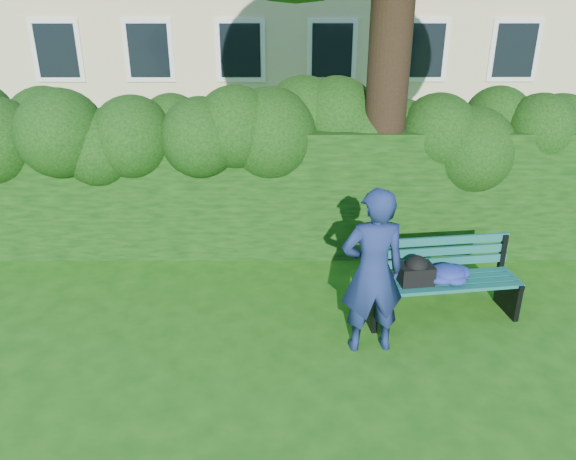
{
  "coord_description": "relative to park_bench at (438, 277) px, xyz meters",
  "views": [
    {
      "loc": [
        -0.03,
        -5.37,
        3.55
      ],
      "look_at": [
        0.0,
        0.6,
        0.95
      ],
      "focal_mm": 35.0,
      "sensor_mm": 36.0,
      "label": 1
    }
  ],
  "objects": [
    {
      "name": "ground",
      "position": [
        -1.71,
        -0.29,
        -0.5
      ],
      "size": [
        80.0,
        80.0,
        0.0
      ],
      "primitive_type": "plane",
      "color": "#205B13",
      "rests_on": "ground"
    },
    {
      "name": "hedge",
      "position": [
        -1.71,
        1.91,
        0.4
      ],
      "size": [
        10.0,
        1.0,
        1.8
      ],
      "color": "black",
      "rests_on": "ground"
    },
    {
      "name": "park_bench",
      "position": [
        0.0,
        0.0,
        0.0
      ],
      "size": [
        1.83,
        0.79,
        0.89
      ],
      "rotation": [
        0.0,
        0.0,
        0.13
      ],
      "color": "#0F4B46",
      "rests_on": "ground"
    },
    {
      "name": "man_reading",
      "position": [
        -0.86,
        -0.64,
        0.41
      ],
      "size": [
        0.71,
        0.51,
        1.8
      ],
      "primitive_type": "imported",
      "rotation": [
        0.0,
        0.0,
        3.26
      ],
      "color": "navy",
      "rests_on": "ground"
    }
  ]
}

